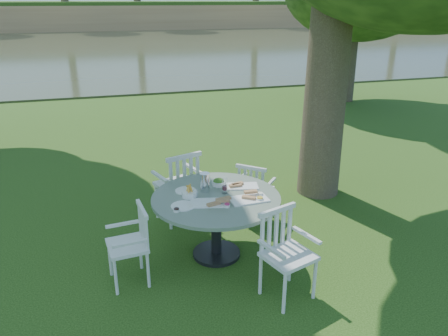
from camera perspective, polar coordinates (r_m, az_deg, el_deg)
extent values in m
plane|color=#17360B|center=(5.70, 0.56, -8.69)|extent=(140.00, 140.00, 0.00)
cylinder|color=black|center=(5.29, -0.99, -11.05)|extent=(0.56, 0.56, 0.04)
cylinder|color=black|center=(5.11, -1.01, -7.63)|extent=(0.12, 0.12, 0.68)
cylinder|color=slate|center=(4.94, -1.04, -3.96)|extent=(1.46, 1.46, 0.04)
cylinder|color=silver|center=(6.11, 6.25, -4.50)|extent=(0.03, 0.03, 0.41)
cylinder|color=silver|center=(6.22, 3.08, -3.89)|extent=(0.03, 0.03, 0.41)
cylinder|color=silver|center=(5.83, 5.15, -5.78)|extent=(0.03, 0.03, 0.41)
cylinder|color=silver|center=(5.95, 1.85, -5.11)|extent=(0.03, 0.03, 0.41)
cube|color=silver|center=(5.93, 4.13, -2.87)|extent=(0.57, 0.57, 0.04)
cube|color=silver|center=(5.69, 3.50, -1.79)|extent=(0.34, 0.31, 0.42)
cylinder|color=silver|center=(6.26, -5.19, -3.36)|extent=(0.04, 0.04, 0.49)
cylinder|color=silver|center=(6.08, -8.78, -4.32)|extent=(0.04, 0.04, 0.49)
cylinder|color=silver|center=(5.95, -3.29, -4.67)|extent=(0.04, 0.04, 0.49)
cylinder|color=silver|center=(5.76, -7.02, -5.74)|extent=(0.04, 0.04, 0.49)
cube|color=silver|center=(5.90, -6.16, -2.15)|extent=(0.62, 0.60, 0.04)
cube|color=silver|center=(5.63, -5.17, -0.74)|extent=(0.49, 0.20, 0.50)
cylinder|color=silver|center=(5.00, -14.66, -11.37)|extent=(0.03, 0.03, 0.42)
cylinder|color=silver|center=(4.69, -13.96, -13.70)|extent=(0.03, 0.03, 0.42)
cylinder|color=silver|center=(5.04, -10.86, -10.75)|extent=(0.03, 0.03, 0.42)
cylinder|color=silver|center=(4.73, -9.88, -13.00)|extent=(0.03, 0.03, 0.42)
cube|color=silver|center=(4.74, -12.56, -9.88)|extent=(0.43, 0.47, 0.04)
cube|color=silver|center=(4.67, -10.50, -7.46)|extent=(0.08, 0.43, 0.43)
cylinder|color=silver|center=(4.36, 7.89, -15.94)|extent=(0.04, 0.04, 0.45)
cylinder|color=silver|center=(4.60, 11.75, -14.04)|extent=(0.04, 0.04, 0.45)
cylinder|color=silver|center=(4.58, 4.79, -13.75)|extent=(0.04, 0.04, 0.45)
cylinder|color=silver|center=(4.80, 8.61, -12.09)|extent=(0.04, 0.04, 0.45)
cube|color=silver|center=(4.44, 8.44, -11.32)|extent=(0.57, 0.55, 0.04)
cube|color=silver|center=(4.46, 6.84, -7.92)|extent=(0.45, 0.18, 0.46)
cube|color=white|center=(4.77, -2.07, -4.58)|extent=(0.43, 0.31, 0.01)
cube|color=white|center=(4.85, 3.24, -4.10)|extent=(0.43, 0.26, 0.02)
cube|color=white|center=(5.18, 2.40, -2.39)|extent=(0.41, 0.28, 0.02)
cylinder|color=white|center=(4.72, -5.39, -4.96)|extent=(0.26, 0.26, 0.01)
cylinder|color=white|center=(5.08, -5.04, -2.96)|extent=(0.24, 0.24, 0.01)
cylinder|color=white|center=(4.92, -4.55, -3.43)|extent=(0.17, 0.17, 0.07)
cylinder|color=white|center=(5.21, -0.69, -1.99)|extent=(0.16, 0.16, 0.05)
cylinder|color=silver|center=(5.02, -2.52, -1.88)|extent=(0.11, 0.11, 0.22)
cylinder|color=white|center=(4.98, 0.09, -2.35)|extent=(0.07, 0.07, 0.18)
cylinder|color=white|center=(5.05, -2.24, -2.53)|extent=(0.06, 0.06, 0.10)
cylinder|color=white|center=(4.87, -3.77, -3.44)|extent=(0.06, 0.06, 0.11)
cylinder|color=white|center=(4.69, 0.41, -4.95)|extent=(0.06, 0.06, 0.03)
cylinder|color=white|center=(4.84, 4.70, -4.11)|extent=(0.08, 0.08, 0.03)
cylinder|color=white|center=(4.96, 4.73, -3.51)|extent=(0.07, 0.07, 0.03)
cylinder|color=white|center=(4.62, -6.22, -5.53)|extent=(0.06, 0.06, 0.03)
cube|color=#323720|center=(27.91, -13.57, 14.93)|extent=(100.00, 28.00, 0.12)
cube|color=#A5794D|center=(43.28, -15.00, 18.37)|extent=(100.00, 3.00, 2.20)
cube|color=#17360B|center=(50.75, -15.47, 20.09)|extent=(100.00, 18.00, 0.30)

